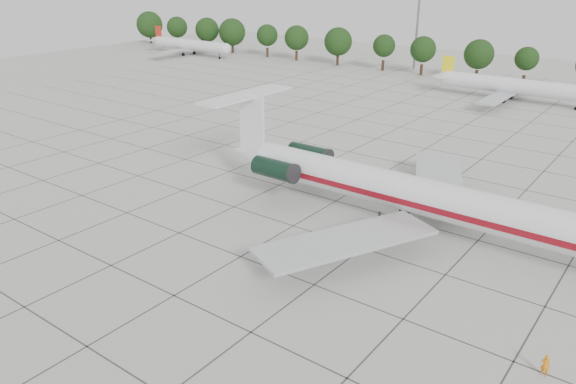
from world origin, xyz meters
name	(u,v)px	position (x,y,z in m)	size (l,w,h in m)	color
ground	(293,226)	(0.00, 0.00, 0.00)	(260.00, 260.00, 0.00)	#BBBAB2
apron_joints	(367,183)	(0.00, 15.00, 0.01)	(170.00, 170.00, 0.02)	#383838
main_airliner	(401,191)	(8.45, 6.27, 3.83)	(46.30, 36.40, 10.85)	silver
ground_crew	(545,365)	(25.91, -8.20, 0.78)	(0.57, 0.37, 1.56)	orange
bg_airliner_a	(190,45)	(-91.35, 74.13, 2.91)	(28.24, 27.20, 7.40)	silver
bg_airliner_c	(513,86)	(0.74, 69.53, 2.91)	(28.24, 27.20, 7.40)	silver
tree_line	(479,54)	(-11.68, 85.00, 5.98)	(249.86, 8.44, 10.22)	#332114
floodlight_mast	(419,9)	(-30.00, 92.00, 14.28)	(1.60, 1.60, 25.45)	slate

